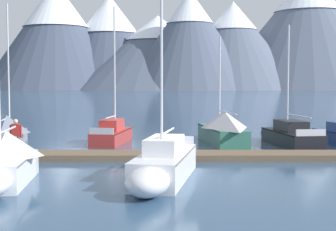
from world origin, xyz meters
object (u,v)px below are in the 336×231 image
object	(u,v)px
sailboat_second_berth	(2,160)
person_on_dock	(15,134)
sailboat_mid_dock_starboard	(162,165)
sailboat_far_berth	(220,128)
sailboat_outer_slip	(287,135)
sailboat_nearest_berth	(7,131)
sailboat_mid_dock_port	(113,133)

from	to	relation	value
sailboat_second_berth	person_on_dock	xyz separation A→B (m)	(-1.29, 5.92, 0.36)
sailboat_mid_dock_starboard	sailboat_far_berth	distance (m)	12.61
sailboat_outer_slip	person_on_dock	size ratio (longest dim) A/B	4.24
sailboat_second_berth	sailboat_outer_slip	xyz separation A→B (m)	(13.29, 11.69, -0.32)
sailboat_far_berth	person_on_dock	xyz separation A→B (m)	(-10.67, -6.64, 0.32)
sailboat_nearest_berth	person_on_dock	bearing A→B (deg)	-69.13
sailboat_second_berth	sailboat_mid_dock_starboard	xyz separation A→B (m)	(5.88, 0.44, -0.25)
sailboat_nearest_berth	sailboat_outer_slip	size ratio (longest dim) A/B	1.19
sailboat_second_berth	sailboat_far_berth	world-z (taller)	sailboat_second_berth
sailboat_nearest_berth	sailboat_mid_dock_starboard	bearing A→B (deg)	-50.47
sailboat_second_berth	person_on_dock	distance (m)	6.07
sailboat_mid_dock_port	sailboat_outer_slip	xyz separation A→B (m)	(10.59, -1.32, 0.01)
sailboat_far_berth	sailboat_outer_slip	world-z (taller)	sailboat_outer_slip
sailboat_mid_dock_port	sailboat_far_berth	bearing A→B (deg)	-3.91
sailboat_nearest_berth	sailboat_mid_dock_port	bearing A→B (deg)	10.14
sailboat_far_berth	sailboat_outer_slip	size ratio (longest dim) A/B	1.07
sailboat_second_berth	sailboat_mid_dock_port	xyz separation A→B (m)	(2.70, 13.01, -0.33)
sailboat_mid_dock_port	sailboat_mid_dock_starboard	distance (m)	12.97
person_on_dock	sailboat_mid_dock_port	bearing A→B (deg)	60.64
sailboat_mid_dock_port	person_on_dock	xyz separation A→B (m)	(-3.99, -7.10, 0.69)
sailboat_nearest_berth	sailboat_outer_slip	xyz separation A→B (m)	(16.86, -0.20, -0.27)
sailboat_mid_dock_starboard	person_on_dock	distance (m)	9.04
sailboat_outer_slip	sailboat_second_berth	bearing A→B (deg)	-138.67
sailboat_nearest_berth	sailboat_outer_slip	distance (m)	16.86
sailboat_mid_dock_starboard	sailboat_nearest_berth	bearing A→B (deg)	129.53
sailboat_outer_slip	sailboat_mid_dock_starboard	bearing A→B (deg)	-123.38
sailboat_mid_dock_starboard	sailboat_outer_slip	distance (m)	13.47
sailboat_mid_dock_port	sailboat_far_berth	world-z (taller)	sailboat_mid_dock_port
person_on_dock	sailboat_second_berth	bearing A→B (deg)	-77.68
sailboat_second_berth	sailboat_mid_dock_starboard	bearing A→B (deg)	4.28
sailboat_nearest_berth	sailboat_far_berth	xyz separation A→B (m)	(12.94, 0.67, 0.09)
sailboat_outer_slip	person_on_dock	bearing A→B (deg)	-158.41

